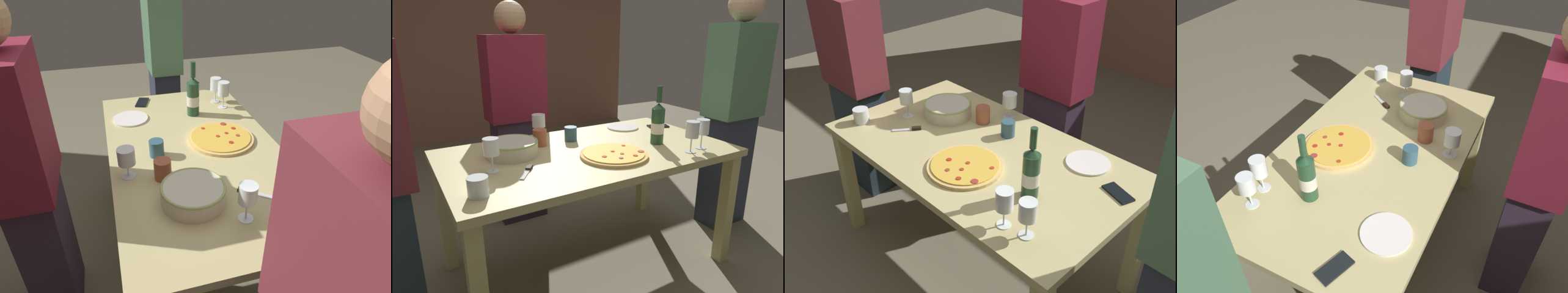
% 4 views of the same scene
% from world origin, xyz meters
% --- Properties ---
extents(ground_plane, '(8.00, 8.00, 0.00)m').
position_xyz_m(ground_plane, '(0.00, 0.00, 0.00)').
color(ground_plane, '#726A54').
extents(dining_table, '(1.60, 0.90, 0.75)m').
position_xyz_m(dining_table, '(0.00, 0.00, 0.66)').
color(dining_table, tan).
rests_on(dining_table, ground).
extents(pizza, '(0.37, 0.37, 0.03)m').
position_xyz_m(pizza, '(0.07, -0.16, 0.76)').
color(pizza, '#E2B76B').
rests_on(pizza, dining_table).
extents(serving_bowl, '(0.28, 0.28, 0.08)m').
position_xyz_m(serving_bowl, '(-0.40, 0.12, 0.80)').
color(serving_bowl, beige).
rests_on(serving_bowl, dining_table).
extents(wine_bottle, '(0.08, 0.08, 0.34)m').
position_xyz_m(wine_bottle, '(0.42, -0.10, 0.88)').
color(wine_bottle, '#22472C').
rests_on(wine_bottle, dining_table).
extents(wine_glass_near_pizza, '(0.07, 0.07, 0.17)m').
position_xyz_m(wine_glass_near_pizza, '(0.57, -0.30, 0.87)').
color(wine_glass_near_pizza, white).
rests_on(wine_glass_near_pizza, dining_table).
extents(wine_glass_by_bottle, '(0.07, 0.07, 0.17)m').
position_xyz_m(wine_glass_by_bottle, '(-0.55, -0.05, 0.87)').
color(wine_glass_by_bottle, white).
rests_on(wine_glass_by_bottle, dining_table).
extents(wine_glass_far_left, '(0.08, 0.08, 0.15)m').
position_xyz_m(wine_glass_far_left, '(-0.14, 0.37, 0.86)').
color(wine_glass_far_left, white).
rests_on(wine_glass_far_left, dining_table).
extents(wine_glass_far_right, '(0.07, 0.07, 0.18)m').
position_xyz_m(wine_glass_far_right, '(0.47, -0.32, 0.87)').
color(wine_glass_far_right, white).
rests_on(wine_glass_far_right, dining_table).
extents(cup_amber, '(0.09, 0.09, 0.08)m').
position_xyz_m(cup_amber, '(-0.68, -0.28, 0.79)').
color(cup_amber, white).
rests_on(cup_amber, dining_table).
extents(cup_ceramic, '(0.08, 0.08, 0.10)m').
position_xyz_m(cup_ceramic, '(-0.20, 0.21, 0.80)').
color(cup_ceramic, '#A7543A').
rests_on(cup_ceramic, dining_table).
extents(cup_spare, '(0.08, 0.08, 0.09)m').
position_xyz_m(cup_spare, '(0.00, 0.21, 0.79)').
color(cup_spare, '#2F566A').
rests_on(cup_spare, dining_table).
extents(side_plate, '(0.22, 0.22, 0.01)m').
position_xyz_m(side_plate, '(0.45, 0.29, 0.76)').
color(side_plate, white).
rests_on(side_plate, dining_table).
extents(cell_phone, '(0.16, 0.11, 0.01)m').
position_xyz_m(cell_phone, '(0.68, 0.19, 0.76)').
color(cell_phone, black).
rests_on(cell_phone, dining_table).
extents(pizza_knife, '(0.11, 0.14, 0.02)m').
position_xyz_m(pizza_knife, '(-0.41, -0.13, 0.76)').
color(pizza_knife, silver).
rests_on(pizza_knife, dining_table).
extents(person_host, '(0.45, 0.24, 1.58)m').
position_xyz_m(person_host, '(-1.11, -0.07, 0.79)').
color(person_host, '#23323C').
rests_on(person_host, ground).
extents(person_guest_left, '(0.40, 0.24, 1.59)m').
position_xyz_m(person_guest_left, '(-0.14, 0.79, 0.80)').
color(person_guest_left, '#352538').
rests_on(person_guest_left, ground).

